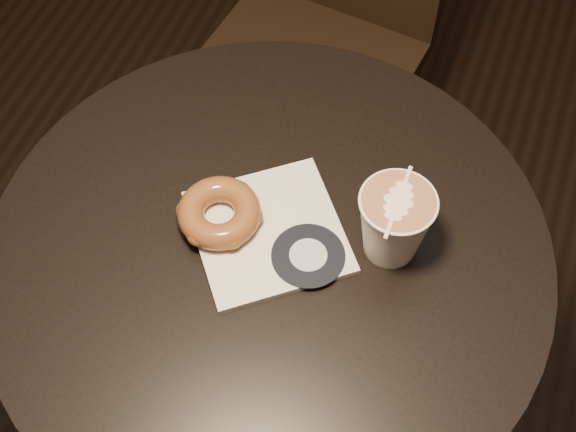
{
  "coord_description": "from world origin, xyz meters",
  "views": [
    {
      "loc": [
        0.2,
        -0.46,
        1.6
      ],
      "look_at": [
        0.01,
        0.03,
        0.79
      ],
      "focal_mm": 50.0,
      "sensor_mm": 36.0,
      "label": 1
    }
  ],
  "objects": [
    {
      "name": "pastry_bag",
      "position": [
        -0.01,
        0.02,
        0.75
      ],
      "size": [
        0.25,
        0.25,
        0.01
      ],
      "primitive_type": "cube",
      "rotation": [
        0.0,
        0.0,
        0.67
      ],
      "color": "silver",
      "rests_on": "cafe_table"
    },
    {
      "name": "latte_cup",
      "position": [
        0.14,
        0.05,
        0.8
      ],
      "size": [
        0.09,
        0.09,
        0.1
      ],
      "primitive_type": null,
      "color": "white",
      "rests_on": "cafe_table"
    },
    {
      "name": "cafe_table",
      "position": [
        0.0,
        0.0,
        0.55
      ],
      "size": [
        0.7,
        0.7,
        0.75
      ],
      "color": "black",
      "rests_on": "ground"
    },
    {
      "name": "doughnut",
      "position": [
        -0.07,
        0.01,
        0.77
      ],
      "size": [
        0.1,
        0.1,
        0.03
      ],
      "primitive_type": "torus",
      "color": "brown",
      "rests_on": "pastry_bag"
    }
  ]
}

